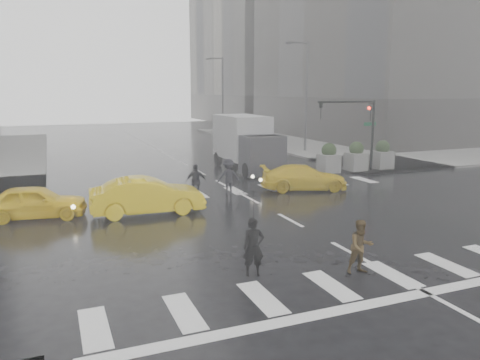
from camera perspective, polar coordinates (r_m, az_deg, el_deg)
name	(u,v)px	position (r m, az deg, el deg)	size (l,w,h in m)	color
ground	(290,220)	(18.72, 6.15, -4.90)	(120.00, 120.00, 0.00)	black
sidewalk_ne	(391,147)	(43.89, 17.93, 3.81)	(35.00, 35.00, 0.15)	slate
building_ne_far	(287,21)	(81.86, 5.77, 18.68)	(26.05, 26.05, 36.00)	#9D9789
road_markings	(290,220)	(18.72, 6.15, -4.88)	(18.00, 48.00, 0.01)	silver
traffic_signal_pole	(360,121)	(29.70, 14.40, 6.96)	(4.45, 0.42, 4.50)	black
street_lamp_near	(305,92)	(39.04, 7.93, 10.59)	(2.15, 0.22, 9.00)	#59595B
street_lamp_far	(221,91)	(57.25, -2.27, 10.74)	(2.15, 0.22, 9.00)	#59595B
planter_west	(329,159)	(28.95, 10.76, 2.56)	(1.10, 1.10, 1.80)	slate
planter_mid	(356,157)	(30.07, 13.97, 2.74)	(1.10, 1.10, 1.80)	slate
planter_east	(382,155)	(31.28, 16.94, 2.89)	(1.10, 1.10, 1.80)	slate
pedestrian_black	(254,219)	(12.79, 1.68, -4.77)	(1.20, 1.21, 2.43)	black
pedestrian_brown	(361,247)	(13.62, 14.53, -7.88)	(0.75, 0.58, 1.54)	#403017
pedestrian_far_a	(196,181)	(22.20, -5.37, -0.17)	(0.98, 0.60, 1.67)	black
pedestrian_far_b	(229,177)	(23.08, -1.40, 0.40)	(1.13, 0.63, 1.75)	black
taxi_front	(35,202)	(20.46, -23.72, -2.47)	(1.59, 3.96, 1.35)	yellow
taxi_mid	(147,196)	(19.78, -11.23, -1.91)	(1.62, 4.65, 1.53)	yellow
taxi_rear	(304,178)	(24.35, 7.80, 0.30)	(1.81, 3.92, 1.29)	yellow
box_truck	(247,142)	(29.91, 0.84, 4.69)	(2.45, 6.53, 3.47)	#BBBBBD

